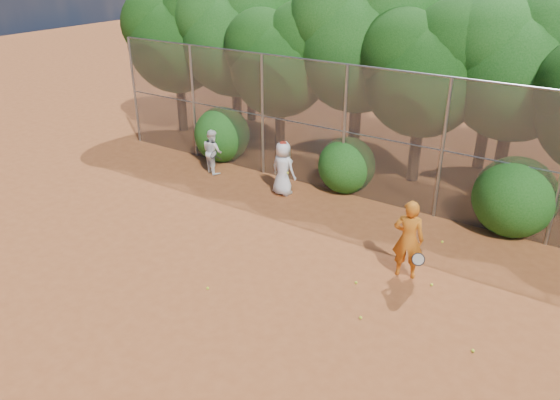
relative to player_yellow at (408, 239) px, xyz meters
The scene contains 23 objects.
ground 3.71m from the player_yellow, 133.65° to the right, with size 80.00×80.00×0.00m, color brown.
fence_back 4.42m from the player_yellow, 127.26° to the left, with size 20.05×0.09×4.03m.
tree_0 13.43m from the player_yellow, 155.44° to the left, with size 4.38×3.81×6.00m.
tree_1 11.58m from the player_yellow, 147.71° to the left, with size 4.64×4.03×6.35m.
tree_2 9.07m from the player_yellow, 142.86° to the left, with size 3.99×3.47×5.47m.
tree_3 8.38m from the player_yellow, 125.21° to the left, with size 4.89×4.26×6.70m.
tree_4 6.58m from the player_yellow, 108.78° to the left, with size 4.19×3.64×5.73m.
tree_5 7.17m from the player_yellow, 84.82° to the left, with size 4.51×3.92×6.17m.
tree_9 13.70m from the player_yellow, 141.61° to the left, with size 4.83×4.20×6.62m.
tree_10 10.68m from the player_yellow, 122.61° to the left, with size 5.15×4.48×7.06m.
tree_11 8.67m from the player_yellow, 92.94° to the left, with size 4.64×4.03×6.35m.
bush_0 9.25m from the player_yellow, 156.37° to the left, with size 2.00×2.00×2.00m, color #164B12.
bush_1 5.08m from the player_yellow, 133.13° to the left, with size 1.80×1.80×1.80m, color #164B12.
bush_2 4.01m from the player_yellow, 67.61° to the left, with size 2.20×2.20×2.20m, color #164B12.
player_yellow is the anchor object (origin of this frame).
player_teen 5.43m from the player_yellow, 155.14° to the left, with size 0.88×0.62×1.74m.
player_white 8.29m from the player_yellow, 162.62° to the left, with size 0.93×0.87×1.51m.
ball_0 1.56m from the player_yellow, 129.05° to the right, with size 0.07×0.07×0.07m, color #CFE329.
ball_1 1.17m from the player_yellow, ahead, with size 0.07×0.07×0.07m, color #CFE329.
ball_2 2.30m from the player_yellow, 93.58° to the right, with size 0.07×0.07×0.07m, color #CFE329.
ball_3 2.96m from the player_yellow, 40.76° to the right, with size 0.07×0.07×0.07m, color #CFE329.
ball_4 4.72m from the player_yellow, 139.12° to the right, with size 0.07×0.07×0.07m, color #CFE329.
ball_5 2.22m from the player_yellow, 82.77° to the left, with size 0.07×0.07×0.07m, color #CFE329.
Camera 1 is at (6.04, -8.16, 7.12)m, focal length 35.00 mm.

